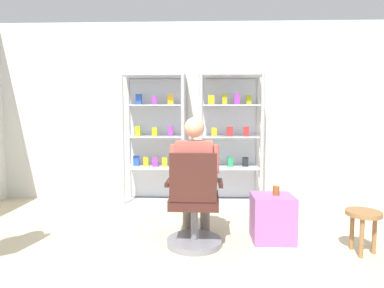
{
  "coord_description": "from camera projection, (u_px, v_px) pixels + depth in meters",
  "views": [
    {
      "loc": [
        0.14,
        -1.94,
        1.31
      ],
      "look_at": [
        0.03,
        1.5,
        1.0
      ],
      "focal_mm": 29.92,
      "sensor_mm": 36.0,
      "label": 1
    }
  ],
  "objects": [
    {
      "name": "tea_glass",
      "position": [
        276.0,
        190.0,
        3.33
      ],
      "size": [
        0.07,
        0.07,
        0.1
      ],
      "primitive_type": "cylinder",
      "color": "brown",
      "rests_on": "storage_crate"
    },
    {
      "name": "office_chair",
      "position": [
        194.0,
        208.0,
        3.15
      ],
      "size": [
        0.57,
        0.56,
        0.96
      ],
      "color": "slate",
      "rests_on": "ground"
    },
    {
      "name": "display_cabinet_right",
      "position": [
        230.0,
        139.0,
        4.7
      ],
      "size": [
        0.9,
        0.45,
        1.9
      ],
      "color": "#B7B7BC",
      "rests_on": "ground"
    },
    {
      "name": "seated_shopkeeper",
      "position": [
        195.0,
        174.0,
        3.28
      ],
      "size": [
        0.49,
        0.57,
        1.29
      ],
      "color": "slate",
      "rests_on": "ground"
    },
    {
      "name": "display_cabinet_left",
      "position": [
        155.0,
        139.0,
        4.73
      ],
      "size": [
        0.9,
        0.45,
        1.9
      ],
      "color": "#B7B7BC",
      "rests_on": "ground"
    },
    {
      "name": "storage_crate",
      "position": [
        272.0,
        218.0,
        3.34
      ],
      "size": [
        0.43,
        0.38,
        0.48
      ],
      "primitive_type": "cube",
      "color": "#9E599E",
      "rests_on": "ground"
    },
    {
      "name": "back_wall",
      "position": [
        193.0,
        113.0,
        4.92
      ],
      "size": [
        6.0,
        0.1,
        2.7
      ],
      "primitive_type": "cube",
      "color": "silver",
      "rests_on": "ground"
    },
    {
      "name": "wooden_stool",
      "position": [
        363.0,
        220.0,
        3.01
      ],
      "size": [
        0.32,
        0.32,
        0.41
      ],
      "color": "olive",
      "rests_on": "ground"
    }
  ]
}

